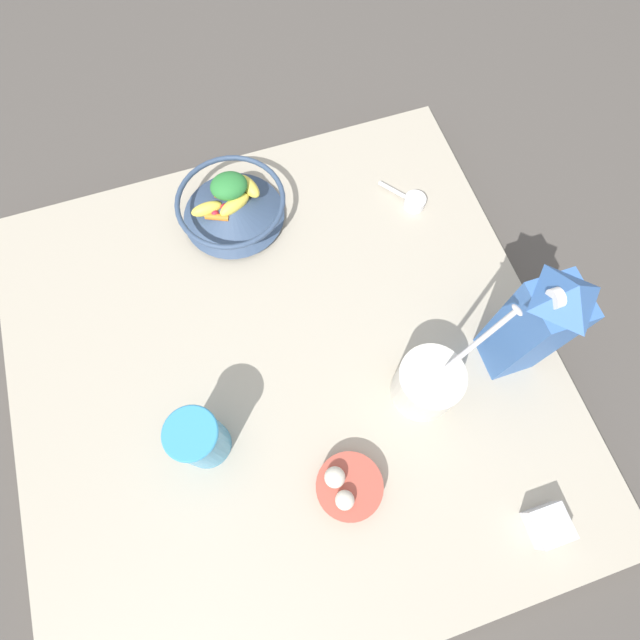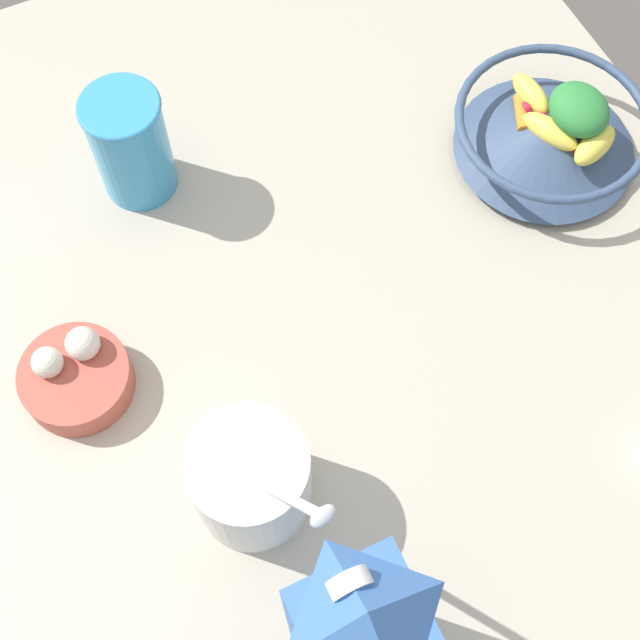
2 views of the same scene
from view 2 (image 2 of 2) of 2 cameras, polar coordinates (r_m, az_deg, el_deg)
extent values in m
plane|color=#4C4742|center=(0.96, -2.76, 2.03)|extent=(6.00, 6.00, 0.00)
cube|color=#B2A893|center=(0.94, -2.82, 2.68)|extent=(0.93, 0.93, 0.05)
cylinder|color=#384C6B|center=(1.02, 14.05, 10.45)|extent=(0.11, 0.11, 0.01)
cone|color=#384C6B|center=(1.00, 14.41, 11.41)|extent=(0.20, 0.20, 0.05)
torus|color=#384C6B|center=(0.98, 14.72, 12.23)|extent=(0.21, 0.21, 0.01)
ellipsoid|color=#EFD64C|center=(1.01, 13.35, 13.89)|extent=(0.03, 0.06, 0.02)
ellipsoid|color=#EFD64C|center=(0.98, 17.17, 10.63)|extent=(0.07, 0.05, 0.03)
ellipsoid|color=#EFD64C|center=(0.98, 14.65, 11.40)|extent=(0.05, 0.07, 0.03)
cylinder|color=orange|center=(1.00, 15.39, 12.15)|extent=(0.05, 0.05, 0.02)
cylinder|color=orange|center=(1.00, 12.75, 12.79)|extent=(0.03, 0.05, 0.01)
sphere|color=red|center=(1.02, 16.71, 13.07)|extent=(0.02, 0.02, 0.02)
sphere|color=red|center=(1.00, 13.07, 13.05)|extent=(0.02, 0.02, 0.02)
sphere|color=red|center=(0.99, 13.98, 12.25)|extent=(0.02, 0.02, 0.02)
sphere|color=red|center=(0.98, 16.05, 10.55)|extent=(0.01, 0.01, 0.01)
sphere|color=red|center=(0.99, 15.23, 11.49)|extent=(0.01, 0.01, 0.01)
ellipsoid|color=#2D7F38|center=(0.98, 16.16, 12.93)|extent=(0.06, 0.07, 0.04)
pyramid|color=#3D6BB2|center=(0.55, 2.97, -18.47)|extent=(0.08, 0.08, 0.04)
cylinder|color=white|center=(0.55, 1.92, -16.51)|extent=(0.03, 0.01, 0.03)
cylinder|color=silver|center=(0.78, -4.48, -10.13)|extent=(0.10, 0.10, 0.10)
cylinder|color=white|center=(0.74, -4.72, -9.24)|extent=(0.10, 0.10, 0.02)
cylinder|color=silver|center=(0.67, -2.52, -11.06)|extent=(0.03, 0.10, 0.19)
ellipsoid|color=silver|center=(0.57, 0.18, -12.44)|extent=(0.02, 0.02, 0.01)
cylinder|color=#3893C6|center=(0.94, -12.01, 10.88)|extent=(0.08, 0.08, 0.13)
torus|color=#3893C6|center=(0.89, -12.76, 13.19)|extent=(0.08, 0.08, 0.01)
cylinder|color=#B24C3D|center=(0.88, -15.30, -3.69)|extent=(0.11, 0.11, 0.03)
sphere|color=silver|center=(0.86, -17.06, -2.60)|extent=(0.03, 0.03, 0.03)
sphere|color=silver|center=(0.86, -14.95, -1.46)|extent=(0.03, 0.03, 0.03)
camera|label=1|loc=(0.45, -66.71, 48.73)|focal=28.00mm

